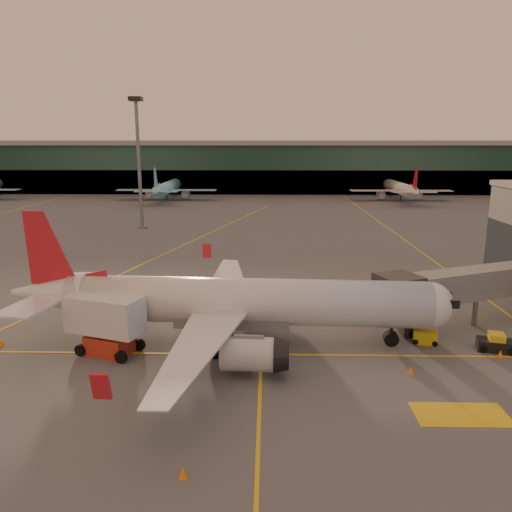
{
  "coord_description": "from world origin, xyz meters",
  "views": [
    {
      "loc": [
        5.49,
        -33.32,
        17.14
      ],
      "look_at": [
        4.22,
        19.62,
        5.0
      ],
      "focal_mm": 35.0,
      "sensor_mm": 36.0,
      "label": 1
    }
  ],
  "objects_px": {
    "main_airplane": "(231,303)",
    "pushback_tug": "(496,344)",
    "gpu_cart": "(425,337)",
    "catering_truck": "(106,321)"
  },
  "relations": [
    {
      "from": "main_airplane",
      "to": "pushback_tug",
      "type": "relative_size",
      "value": 11.71
    },
    {
      "from": "gpu_cart",
      "to": "pushback_tug",
      "type": "xyz_separation_m",
      "value": [
        5.46,
        -1.45,
        0.03
      ]
    },
    {
      "from": "main_airplane",
      "to": "catering_truck",
      "type": "distance_m",
      "value": 10.39
    },
    {
      "from": "main_airplane",
      "to": "gpu_cart",
      "type": "distance_m",
      "value": 17.18
    },
    {
      "from": "catering_truck",
      "to": "gpu_cart",
      "type": "distance_m",
      "value": 27.22
    },
    {
      "from": "main_airplane",
      "to": "gpu_cart",
      "type": "bearing_deg",
      "value": 4.4
    },
    {
      "from": "catering_truck",
      "to": "pushback_tug",
      "type": "bearing_deg",
      "value": 21.03
    },
    {
      "from": "catering_truck",
      "to": "pushback_tug",
      "type": "relative_size",
      "value": 2.11
    },
    {
      "from": "main_airplane",
      "to": "gpu_cart",
      "type": "height_order",
      "value": "main_airplane"
    },
    {
      "from": "catering_truck",
      "to": "pushback_tug",
      "type": "distance_m",
      "value": 32.56
    }
  ]
}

